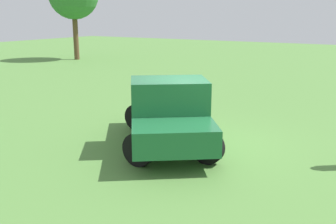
{
  "coord_description": "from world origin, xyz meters",
  "views": [
    {
      "loc": [
        4.4,
        -8.81,
        3.39
      ],
      "look_at": [
        -0.72,
        -0.38,
        0.9
      ],
      "focal_mm": 41.28,
      "sensor_mm": 36.0,
      "label": 1
    }
  ],
  "objects": [
    {
      "name": "pickup_truck",
      "position": [
        -0.65,
        -0.48,
        0.94
      ],
      "size": [
        4.2,
        4.75,
        1.82
      ],
      "rotation": [
        0.0,
        0.0,
        2.21
      ],
      "color": "black",
      "rests_on": "ground_plane"
    },
    {
      "name": "ground_plane",
      "position": [
        0.0,
        0.0,
        0.0
      ],
      "size": [
        80.0,
        80.0,
        0.0
      ],
      "primitive_type": "plane",
      "color": "#54843D"
    }
  ]
}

